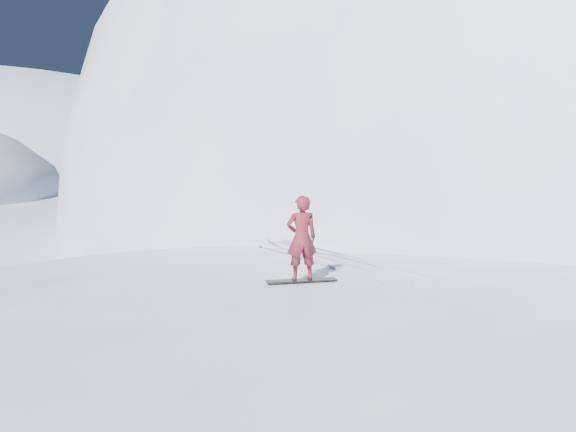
% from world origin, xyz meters
% --- Properties ---
extents(near_ridge, '(36.00, 28.00, 4.80)m').
position_xyz_m(near_ridge, '(1.00, 3.00, 0.00)').
color(near_ridge, white).
rests_on(near_ridge, ground).
extents(summit_peak, '(60.00, 56.00, 56.00)m').
position_xyz_m(summit_peak, '(22.00, 26.00, 0.00)').
color(summit_peak, white).
rests_on(summit_peak, ground).
extents(peak_shoulder, '(28.00, 24.00, 18.00)m').
position_xyz_m(peak_shoulder, '(10.00, 20.00, 0.00)').
color(peak_shoulder, white).
rests_on(peak_shoulder, ground).
extents(wind_bumps, '(16.00, 14.40, 1.00)m').
position_xyz_m(wind_bumps, '(-0.56, 2.12, 0.00)').
color(wind_bumps, white).
rests_on(wind_bumps, ground).
extents(snowboard, '(1.33, 0.30, 0.02)m').
position_xyz_m(snowboard, '(-1.43, 3.34, 2.41)').
color(snowboard, black).
rests_on(snowboard, near_ridge).
extents(snowboarder, '(0.59, 0.40, 1.57)m').
position_xyz_m(snowboarder, '(-1.43, 3.34, 3.20)').
color(snowboarder, maroon).
rests_on(snowboarder, snowboard).
extents(board_tracks, '(2.43, 5.90, 0.04)m').
position_xyz_m(board_tracks, '(-0.11, 5.64, 2.42)').
color(board_tracks, silver).
rests_on(board_tracks, ground).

